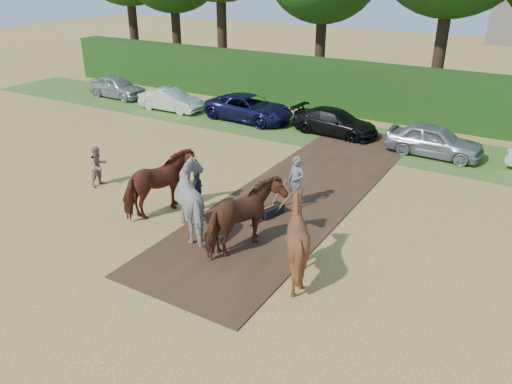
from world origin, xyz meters
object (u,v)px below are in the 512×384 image
Objects in this scene: spectator_near at (99,166)px; spectator_far at (197,191)px; plough_team at (224,208)px; parked_cars at (333,123)px.

spectator_far is at bearing -83.96° from spectator_near.
plough_team is 11.97m from parked_cars.
spectator_near is 4.75m from spectator_far.
spectator_far is 0.04× the size of parked_cars.
spectator_near reaches higher than spectator_far.
spectator_near is at bearing -117.03° from parked_cars.
spectator_near is at bearing 171.07° from plough_team.
spectator_near is 6.88m from plough_team.
spectator_far is 2.45m from plough_team.
plough_team is at bearing -83.92° from parked_cars.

